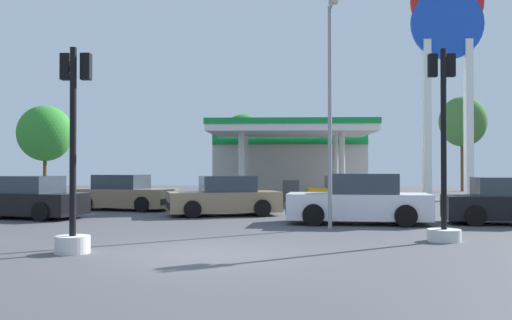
# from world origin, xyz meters

# --- Properties ---
(ground_plane) EXTENTS (90.00, 90.00, 0.00)m
(ground_plane) POSITION_xyz_m (0.00, 0.00, 0.00)
(ground_plane) COLOR #47474C
(ground_plane) RESTS_ON ground
(gas_station) EXTENTS (9.54, 13.33, 4.31)m
(gas_station) POSITION_xyz_m (2.17, 25.40, 2.20)
(gas_station) COLOR beige
(gas_station) RESTS_ON ground
(station_pole_sign) EXTENTS (4.08, 0.56, 13.18)m
(station_pole_sign) POSITION_xyz_m (10.98, 20.39, 8.42)
(station_pole_sign) COLOR white
(station_pole_sign) RESTS_ON ground
(car_0) EXTENTS (4.03, 1.93, 1.42)m
(car_0) POSITION_xyz_m (4.81, 14.91, 0.64)
(car_0) COLOR black
(car_0) RESTS_ON ground
(car_1) EXTENTS (4.49, 2.82, 1.50)m
(car_1) POSITION_xyz_m (-0.52, 9.43, 0.68)
(car_1) COLOR black
(car_1) RESTS_ON ground
(car_2) EXTENTS (4.51, 2.75, 1.51)m
(car_2) POSITION_xyz_m (-5.06, 11.98, 0.68)
(car_2) COLOR black
(car_2) RESTS_ON ground
(car_3) EXTENTS (4.69, 2.40, 1.62)m
(car_3) POSITION_xyz_m (4.13, 6.47, 0.73)
(car_3) COLOR black
(car_3) RESTS_ON ground
(car_4) EXTENTS (4.52, 2.71, 1.52)m
(car_4) POSITION_xyz_m (-7.48, 7.91, 0.69)
(car_4) COLOR black
(car_4) RESTS_ON ground
(car_5) EXTENTS (4.37, 2.29, 1.50)m
(car_5) POSITION_xyz_m (9.00, 6.54, 0.68)
(car_5) COLOR black
(car_5) RESTS_ON ground
(traffic_signal_0) EXTENTS (0.73, 0.73, 4.38)m
(traffic_signal_0) POSITION_xyz_m (-2.80, -0.15, 1.44)
(traffic_signal_0) COLOR silver
(traffic_signal_0) RESTS_ON ground
(traffic_signal_1) EXTENTS (0.82, 0.82, 4.75)m
(traffic_signal_1) POSITION_xyz_m (5.63, 2.16, 1.55)
(traffic_signal_1) COLOR silver
(traffic_signal_1) RESTS_ON ground
(tree_0) EXTENTS (4.14, 4.14, 6.53)m
(tree_0) POSITION_xyz_m (-16.33, 30.75, 4.41)
(tree_0) COLOR brown
(tree_0) RESTS_ON ground
(tree_1) EXTENTS (3.22, 3.22, 5.82)m
(tree_1) POSITION_xyz_m (-1.21, 30.85, 4.10)
(tree_1) COLOR brown
(tree_1) RESTS_ON ground
(tree_2) EXTENTS (3.55, 3.55, 7.21)m
(tree_2) POSITION_xyz_m (15.46, 31.98, 5.27)
(tree_2) COLOR brown
(tree_2) RESTS_ON ground
(corner_streetlamp) EXTENTS (0.24, 1.48, 6.62)m
(corner_streetlamp) POSITION_xyz_m (3.08, 4.72, 4.01)
(corner_streetlamp) COLOR gray
(corner_streetlamp) RESTS_ON ground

